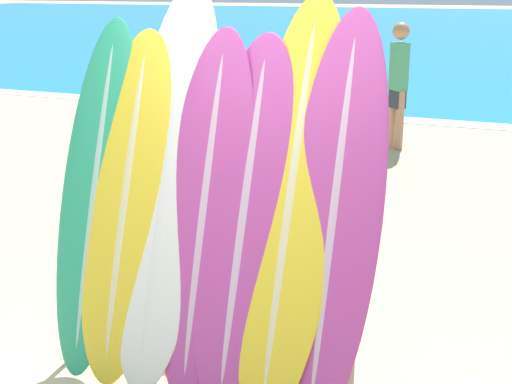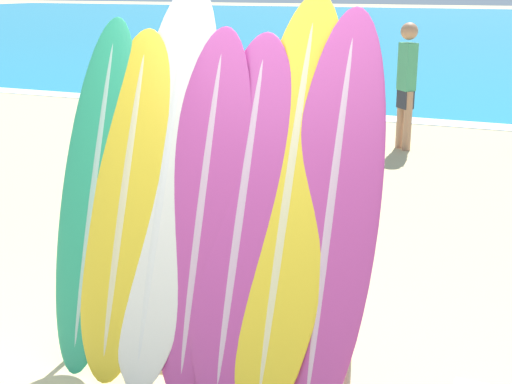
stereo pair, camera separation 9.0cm
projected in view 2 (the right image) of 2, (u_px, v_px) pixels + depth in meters
name	position (u px, v px, depth m)	size (l,w,h in m)	color
surfboard_rack	(203.00, 300.00, 4.27)	(1.86, 0.04, 0.94)	gray
surfboard_slot_0	(96.00, 195.00, 4.40)	(0.50, 0.75, 2.14)	#289E70
surfboard_slot_1	(126.00, 205.00, 4.31)	(0.60, 0.78, 2.08)	yellow
surfboard_slot_2	(165.00, 185.00, 4.23)	(0.60, 0.92, 2.36)	silver
surfboard_slot_3	(203.00, 214.00, 4.11)	(0.55, 0.75, 2.11)	#B23D8E
surfboard_slot_4	(242.00, 221.00, 4.02)	(0.58, 0.82, 2.08)	#B23D8E
surfboard_slot_5	(288.00, 206.00, 3.93)	(0.57, 0.95, 2.30)	yellow
surfboard_slot_6	(330.00, 219.00, 3.83)	(0.53, 0.79, 2.22)	#B23D8E
person_near_water	(406.00, 81.00, 10.15)	(0.30, 0.30, 1.81)	#A87A5B
person_far_left	(330.00, 85.00, 11.00)	(0.26, 0.25, 1.51)	#A87A5B
person_far_right	(189.00, 118.00, 7.47)	(0.30, 0.27, 1.78)	#A87A5B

